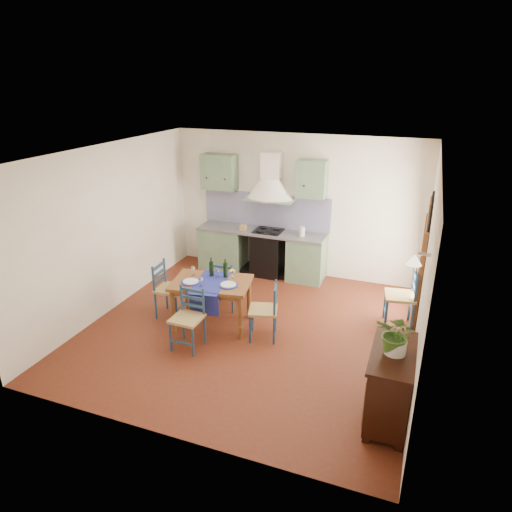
# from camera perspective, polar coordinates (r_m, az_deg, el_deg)

# --- Properties ---
(floor) EXTENTS (5.00, 5.00, 0.00)m
(floor) POSITION_cam_1_polar(r_m,az_deg,el_deg) (7.42, -0.80, -9.11)
(floor) COLOR #4A200F
(floor) RESTS_ON ground
(back_wall) EXTENTS (5.00, 0.96, 2.80)m
(back_wall) POSITION_cam_1_polar(r_m,az_deg,el_deg) (9.12, 1.67, 4.10)
(back_wall) COLOR white
(back_wall) RESTS_ON ground
(right_wall) EXTENTS (0.26, 5.00, 2.80)m
(right_wall) POSITION_cam_1_polar(r_m,az_deg,el_deg) (6.69, 20.42, -1.37)
(right_wall) COLOR white
(right_wall) RESTS_ON ground
(left_wall) EXTENTS (0.04, 5.00, 2.80)m
(left_wall) POSITION_cam_1_polar(r_m,az_deg,el_deg) (8.02, -17.75, 3.22)
(left_wall) COLOR white
(left_wall) RESTS_ON ground
(ceiling) EXTENTS (5.00, 5.00, 0.01)m
(ceiling) POSITION_cam_1_polar(r_m,az_deg,el_deg) (6.46, -0.93, 12.81)
(ceiling) COLOR white
(ceiling) RESTS_ON back_wall
(dining_table) EXTENTS (1.34, 1.04, 1.09)m
(dining_table) POSITION_cam_1_polar(r_m,az_deg,el_deg) (7.26, -5.58, -3.84)
(dining_table) COLOR brown
(dining_table) RESTS_ON ground
(chair_near) EXTENTS (0.44, 0.44, 0.92)m
(chair_near) POSITION_cam_1_polar(r_m,az_deg,el_deg) (6.84, -8.49, -7.68)
(chair_near) COLOR navy
(chair_near) RESTS_ON ground
(chair_far) EXTENTS (0.44, 0.44, 0.89)m
(chair_far) POSITION_cam_1_polar(r_m,az_deg,el_deg) (7.88, -3.84, -3.45)
(chair_far) COLOR navy
(chair_far) RESTS_ON ground
(chair_left) EXTENTS (0.46, 0.46, 0.95)m
(chair_left) POSITION_cam_1_polar(r_m,az_deg,el_deg) (7.74, -10.87, -4.08)
(chair_left) COLOR navy
(chair_left) RESTS_ON ground
(chair_right) EXTENTS (0.52, 0.52, 0.91)m
(chair_right) POSITION_cam_1_polar(r_m,az_deg,el_deg) (6.98, 1.16, -6.84)
(chair_right) COLOR navy
(chair_right) RESTS_ON ground
(chair_spare) EXTENTS (0.53, 0.53, 1.00)m
(chair_spare) POSITION_cam_1_polar(r_m,az_deg,el_deg) (7.65, 17.82, -4.87)
(chair_spare) COLOR navy
(chair_spare) RESTS_ON ground
(sideboard) EXTENTS (0.50, 1.05, 0.94)m
(sideboard) POSITION_cam_1_polar(r_m,az_deg,el_deg) (5.64, 16.39, -15.03)
(sideboard) COLOR black
(sideboard) RESTS_ON ground
(potted_plant) EXTENTS (0.52, 0.49, 0.47)m
(potted_plant) POSITION_cam_1_polar(r_m,az_deg,el_deg) (5.26, 17.20, -9.35)
(potted_plant) COLOR #396322
(potted_plant) RESTS_ON sideboard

